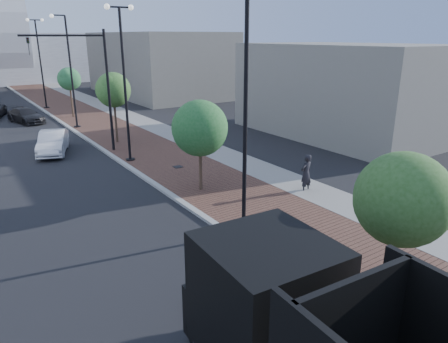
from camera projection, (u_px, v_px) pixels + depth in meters
sidewalk at (90, 114)px, 41.81m from camera, size 7.00×140.00×0.12m
concrete_strip at (116, 111)px, 43.24m from camera, size 2.40×140.00×0.13m
curb at (54, 117)px, 39.94m from camera, size 0.30×140.00×0.14m
white_sedan at (53, 142)px, 27.79m from camera, size 3.05×4.87×1.52m
dark_car_far at (26, 116)px, 37.66m from camera, size 3.06×4.85×1.31m
pedestrian at (306, 173)px, 20.75m from camera, size 0.78×0.57×1.98m
streetlight_1 at (243, 128)px, 15.26m from camera, size 1.44×0.56×9.21m
streetlight_2 at (125, 84)px, 24.61m from camera, size 1.72×0.56×9.28m
streetlight_3 at (70, 77)px, 34.14m from camera, size 1.44×0.56×9.21m
streetlight_4 at (41, 63)px, 43.50m from camera, size 1.72×0.56×9.28m
traffic_mast at (94, 78)px, 26.44m from camera, size 5.09×0.20×8.00m
tree_0 at (403, 199)px, 11.51m from camera, size 2.70×2.70×4.61m
tree_1 at (200, 128)px, 20.16m from camera, size 2.77×2.77×4.68m
tree_2 at (114, 90)px, 29.41m from camera, size 2.51×2.48×5.16m
tree_3 at (70, 79)px, 38.92m from camera, size 2.21×2.13×4.78m
commercial_block_ne at (158, 64)px, 55.09m from camera, size 12.00×22.00×8.00m
commercial_block_e at (345, 90)px, 32.70m from camera, size 10.00×16.00×7.00m
utility_cover_1 at (311, 238)px, 16.02m from camera, size 0.50×0.50×0.02m
utility_cover_2 at (178, 167)px, 24.67m from camera, size 0.50×0.50×0.02m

